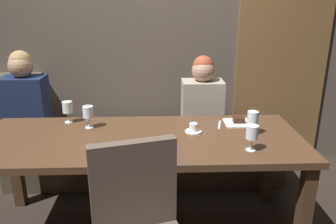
{
  "coord_description": "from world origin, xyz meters",
  "views": [
    {
      "loc": [
        0.11,
        -2.11,
        1.64
      ],
      "look_at": [
        0.19,
        0.23,
        0.84
      ],
      "focal_mm": 35.96,
      "sensor_mm": 36.0,
      "label": 1
    }
  ],
  "objects_px": {
    "wine_glass_end_right": "(253,119)",
    "wine_glass_near_right": "(68,108)",
    "wine_glass_far_right": "(88,113)",
    "diner_bearded": "(202,99)",
    "espresso_cup": "(193,128)",
    "diner_redhead": "(25,99)",
    "wine_glass_center_back": "(252,133)",
    "dessert_plate": "(238,122)",
    "banquette_bench": "(145,158)",
    "fork_on_table": "(219,125)",
    "dining_table": "(141,149)"
  },
  "relations": [
    {
      "from": "wine_glass_end_right",
      "to": "wine_glass_near_right",
      "type": "height_order",
      "value": "same"
    },
    {
      "from": "wine_glass_far_right",
      "to": "wine_glass_end_right",
      "type": "bearing_deg",
      "value": -7.95
    },
    {
      "from": "diner_bearded",
      "to": "espresso_cup",
      "type": "distance_m",
      "value": 0.66
    },
    {
      "from": "diner_redhead",
      "to": "wine_glass_center_back",
      "type": "distance_m",
      "value": 1.94
    },
    {
      "from": "wine_glass_far_right",
      "to": "dessert_plate",
      "type": "height_order",
      "value": "wine_glass_far_right"
    },
    {
      "from": "banquette_bench",
      "to": "espresso_cup",
      "type": "relative_size",
      "value": 20.83
    },
    {
      "from": "espresso_cup",
      "to": "wine_glass_far_right",
      "type": "bearing_deg",
      "value": 171.68
    },
    {
      "from": "diner_redhead",
      "to": "espresso_cup",
      "type": "relative_size",
      "value": 6.5
    },
    {
      "from": "diner_bearded",
      "to": "dessert_plate",
      "type": "relative_size",
      "value": 3.8
    },
    {
      "from": "wine_glass_near_right",
      "to": "espresso_cup",
      "type": "bearing_deg",
      "value": -13.86
    },
    {
      "from": "banquette_bench",
      "to": "fork_on_table",
      "type": "bearing_deg",
      "value": -40.68
    },
    {
      "from": "wine_glass_far_right",
      "to": "wine_glass_center_back",
      "type": "xyz_separation_m",
      "value": [
        1.07,
        -0.42,
        0.0
      ]
    },
    {
      "from": "wine_glass_far_right",
      "to": "fork_on_table",
      "type": "xyz_separation_m",
      "value": [
        0.96,
        0.02,
        -0.11
      ]
    },
    {
      "from": "diner_bearded",
      "to": "wine_glass_end_right",
      "type": "bearing_deg",
      "value": -69.99
    },
    {
      "from": "wine_glass_near_right",
      "to": "dining_table",
      "type": "bearing_deg",
      "value": -28.9
    },
    {
      "from": "banquette_bench",
      "to": "espresso_cup",
      "type": "height_order",
      "value": "espresso_cup"
    },
    {
      "from": "wine_glass_far_right",
      "to": "banquette_bench",
      "type": "bearing_deg",
      "value": 53.1
    },
    {
      "from": "fork_on_table",
      "to": "diner_redhead",
      "type": "bearing_deg",
      "value": 175.76
    },
    {
      "from": "diner_bearded",
      "to": "wine_glass_center_back",
      "type": "distance_m",
      "value": 0.97
    },
    {
      "from": "dining_table",
      "to": "banquette_bench",
      "type": "xyz_separation_m",
      "value": [
        0.0,
        0.7,
        -0.42
      ]
    },
    {
      "from": "diner_redhead",
      "to": "diner_bearded",
      "type": "distance_m",
      "value": 1.53
    },
    {
      "from": "wine_glass_far_right",
      "to": "wine_glass_center_back",
      "type": "bearing_deg",
      "value": -21.45
    },
    {
      "from": "diner_bearded",
      "to": "wine_glass_far_right",
      "type": "xyz_separation_m",
      "value": [
        -0.9,
        -0.53,
        0.07
      ]
    },
    {
      "from": "wine_glass_far_right",
      "to": "wine_glass_center_back",
      "type": "relative_size",
      "value": 1.0
    },
    {
      "from": "wine_glass_center_back",
      "to": "fork_on_table",
      "type": "distance_m",
      "value": 0.47
    },
    {
      "from": "banquette_bench",
      "to": "wine_glass_far_right",
      "type": "relative_size",
      "value": 15.24
    },
    {
      "from": "wine_glass_center_back",
      "to": "espresso_cup",
      "type": "bearing_deg",
      "value": 136.07
    },
    {
      "from": "diner_redhead",
      "to": "wine_glass_end_right",
      "type": "distance_m",
      "value": 1.9
    },
    {
      "from": "banquette_bench",
      "to": "espresso_cup",
      "type": "bearing_deg",
      "value": -59.38
    },
    {
      "from": "diner_bearded",
      "to": "wine_glass_near_right",
      "type": "relative_size",
      "value": 4.41
    },
    {
      "from": "dining_table",
      "to": "wine_glass_near_right",
      "type": "distance_m",
      "value": 0.67
    },
    {
      "from": "wine_glass_end_right",
      "to": "wine_glass_center_back",
      "type": "bearing_deg",
      "value": -106.32
    },
    {
      "from": "espresso_cup",
      "to": "banquette_bench",
      "type": "bearing_deg",
      "value": 120.62
    },
    {
      "from": "wine_glass_center_back",
      "to": "wine_glass_near_right",
      "type": "relative_size",
      "value": 1.0
    },
    {
      "from": "dining_table",
      "to": "wine_glass_center_back",
      "type": "height_order",
      "value": "wine_glass_center_back"
    },
    {
      "from": "banquette_bench",
      "to": "wine_glass_end_right",
      "type": "bearing_deg",
      "value": -41.14
    },
    {
      "from": "diner_bearded",
      "to": "fork_on_table",
      "type": "xyz_separation_m",
      "value": [
        0.06,
        -0.52,
        -0.05
      ]
    },
    {
      "from": "dessert_plate",
      "to": "diner_redhead",
      "type": "bearing_deg",
      "value": 165.22
    },
    {
      "from": "wine_glass_far_right",
      "to": "espresso_cup",
      "type": "xyz_separation_m",
      "value": [
        0.75,
        -0.11,
        -0.09
      ]
    },
    {
      "from": "dining_table",
      "to": "diner_bearded",
      "type": "xyz_separation_m",
      "value": [
        0.52,
        0.72,
        0.14
      ]
    },
    {
      "from": "diner_bearded",
      "to": "wine_glass_near_right",
      "type": "bearing_deg",
      "value": -158.9
    },
    {
      "from": "wine_glass_center_back",
      "to": "wine_glass_near_right",
      "type": "xyz_separation_m",
      "value": [
        -1.25,
        0.54,
        -0.0
      ]
    },
    {
      "from": "diner_redhead",
      "to": "fork_on_table",
      "type": "relative_size",
      "value": 4.59
    },
    {
      "from": "diner_bearded",
      "to": "dessert_plate",
      "type": "bearing_deg",
      "value": -67.39
    },
    {
      "from": "wine_glass_far_right",
      "to": "espresso_cup",
      "type": "bearing_deg",
      "value": -8.32
    },
    {
      "from": "dessert_plate",
      "to": "wine_glass_end_right",
      "type": "bearing_deg",
      "value": -76.59
    },
    {
      "from": "wine_glass_end_right",
      "to": "fork_on_table",
      "type": "relative_size",
      "value": 0.96
    },
    {
      "from": "wine_glass_center_back",
      "to": "espresso_cup",
      "type": "relative_size",
      "value": 1.37
    },
    {
      "from": "espresso_cup",
      "to": "fork_on_table",
      "type": "relative_size",
      "value": 0.71
    },
    {
      "from": "dining_table",
      "to": "wine_glass_far_right",
      "type": "height_order",
      "value": "wine_glass_far_right"
    }
  ]
}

